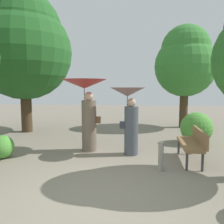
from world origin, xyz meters
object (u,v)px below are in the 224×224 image
(person_left, at_px, (86,100))
(person_right, at_px, (129,110))
(park_bench, at_px, (193,142))
(tree_near_right, at_px, (185,61))
(tree_near_left, at_px, (24,45))
(path_marker_post, at_px, (161,157))

(person_left, bearing_deg, person_right, -104.53)
(park_bench, height_order, tree_near_right, tree_near_right)
(tree_near_left, bearing_deg, person_right, -32.10)
(person_right, height_order, tree_near_right, tree_near_right)
(tree_near_left, distance_m, path_marker_post, 7.37)
(person_right, xyz_separation_m, path_marker_post, (0.77, -1.20, -0.93))
(person_right, relative_size, tree_near_left, 0.33)
(tree_near_left, height_order, tree_near_right, tree_near_left)
(person_right, relative_size, park_bench, 1.24)
(park_bench, relative_size, tree_near_left, 0.26)
(person_left, relative_size, tree_near_right, 0.45)
(person_left, relative_size, tree_near_left, 0.37)
(tree_near_right, bearing_deg, person_left, -129.71)
(person_left, height_order, path_marker_post, person_left)
(park_bench, relative_size, tree_near_right, 0.32)
(park_bench, bearing_deg, tree_near_left, -115.65)
(park_bench, distance_m, path_marker_post, 1.17)
(person_right, bearing_deg, tree_near_right, -30.90)
(person_right, bearing_deg, path_marker_post, -151.01)
(tree_near_left, height_order, path_marker_post, tree_near_left)
(person_left, height_order, park_bench, person_left)
(person_left, distance_m, park_bench, 3.16)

